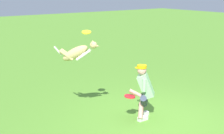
% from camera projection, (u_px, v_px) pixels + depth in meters
% --- Properties ---
extents(ground_plane, '(60.00, 60.00, 0.00)m').
position_uv_depth(ground_plane, '(163.00, 122.00, 7.39)').
color(ground_plane, '#59932F').
extents(person, '(0.70, 0.57, 1.29)m').
position_uv_depth(person, '(144.00, 90.00, 7.42)').
color(person, silver).
rests_on(person, ground_plane).
extents(dog, '(0.86, 0.76, 0.57)m').
position_uv_depth(dog, '(77.00, 52.00, 7.44)').
color(dog, tan).
extents(frisbee_flying, '(0.30, 0.30, 0.10)m').
position_uv_depth(frisbee_flying, '(86.00, 32.00, 7.32)').
color(frisbee_flying, yellow).
extents(frisbee_held, '(0.28, 0.28, 0.05)m').
position_uv_depth(frisbee_held, '(130.00, 96.00, 7.26)').
color(frisbee_held, red).
rests_on(frisbee_held, person).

